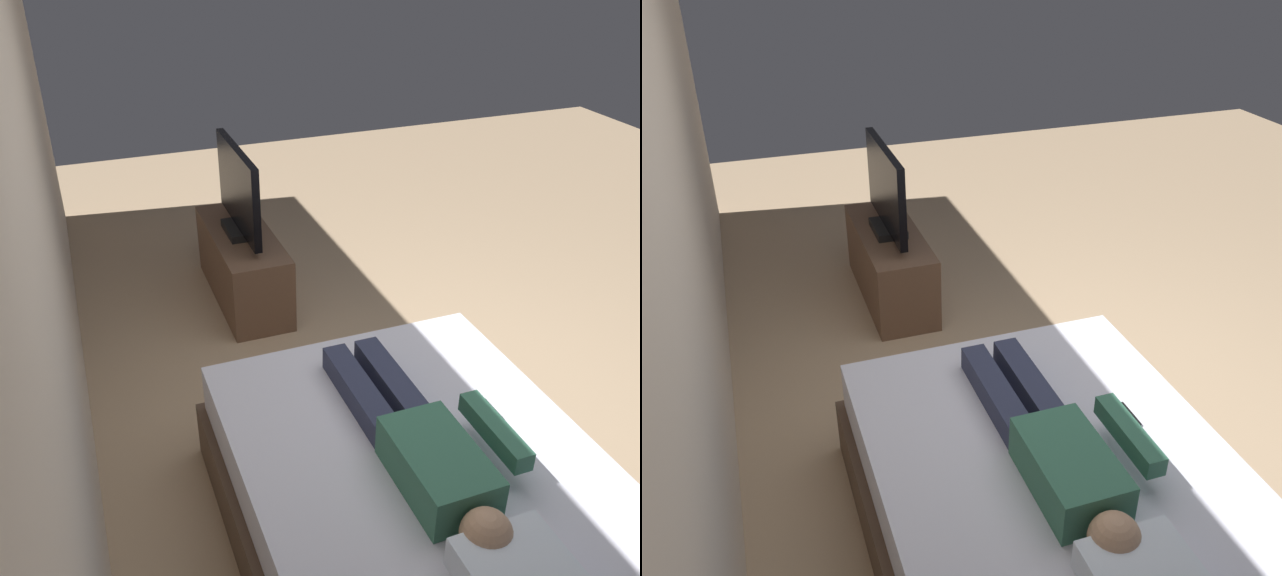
# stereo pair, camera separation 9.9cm
# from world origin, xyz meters

# --- Properties ---
(ground_plane) EXTENTS (10.00, 10.00, 0.00)m
(ground_plane) POSITION_xyz_m (0.00, 0.00, 0.00)
(ground_plane) COLOR tan
(back_wall) EXTENTS (6.40, 0.10, 2.80)m
(back_wall) POSITION_xyz_m (0.40, 1.74, 1.40)
(back_wall) COLOR beige
(back_wall) RESTS_ON ground
(bed) EXTENTS (1.95, 1.47, 0.54)m
(bed) POSITION_xyz_m (-0.72, 0.45, 0.26)
(bed) COLOR brown
(bed) RESTS_ON ground
(person) EXTENTS (1.26, 0.46, 0.18)m
(person) POSITION_xyz_m (-0.69, 0.46, 0.62)
(person) COLOR #387056
(person) RESTS_ON bed
(remote) EXTENTS (0.15, 0.04, 0.02)m
(remote) POSITION_xyz_m (-0.54, 0.05, 0.55)
(remote) COLOR black
(remote) RESTS_ON bed
(tv_stand) EXTENTS (1.10, 0.40, 0.50)m
(tv_stand) POSITION_xyz_m (1.68, 0.57, 0.25)
(tv_stand) COLOR brown
(tv_stand) RESTS_ON ground
(tv) EXTENTS (0.88, 0.20, 0.59)m
(tv) POSITION_xyz_m (1.68, 0.57, 0.78)
(tv) COLOR black
(tv) RESTS_ON tv_stand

